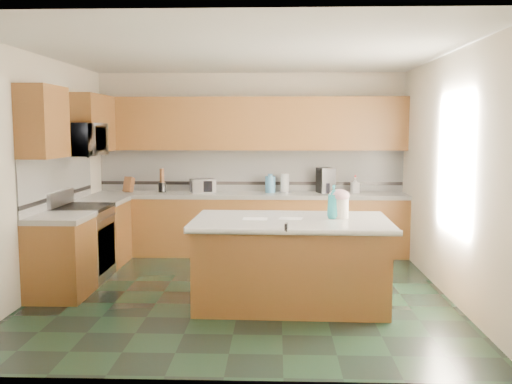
{
  "coord_description": "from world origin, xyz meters",
  "views": [
    {
      "loc": [
        0.39,
        -6.35,
        1.87
      ],
      "look_at": [
        0.15,
        0.35,
        1.12
      ],
      "focal_mm": 40.0,
      "sensor_mm": 36.0,
      "label": 1
    }
  ],
  "objects_px": {
    "island_base": "(291,264)",
    "treat_jar": "(339,208)",
    "toaster_oven": "(203,186)",
    "soap_bottle_island": "(334,202)",
    "coffee_maker": "(326,180)",
    "knife_block": "(129,185)",
    "island_top": "(291,222)"
  },
  "relations": [
    {
      "from": "island_base",
      "to": "knife_block",
      "type": "xyz_separation_m",
      "value": [
        -2.36,
        2.45,
        0.6
      ]
    },
    {
      "from": "island_base",
      "to": "coffee_maker",
      "type": "relative_size",
      "value": 5.26
    },
    {
      "from": "island_top",
      "to": "treat_jar",
      "type": "bearing_deg",
      "value": 9.99
    },
    {
      "from": "island_base",
      "to": "treat_jar",
      "type": "relative_size",
      "value": 9.42
    },
    {
      "from": "island_top",
      "to": "coffee_maker",
      "type": "height_order",
      "value": "coffee_maker"
    },
    {
      "from": "island_top",
      "to": "coffee_maker",
      "type": "bearing_deg",
      "value": 78.45
    },
    {
      "from": "soap_bottle_island",
      "to": "coffee_maker",
      "type": "distance_m",
      "value": 2.44
    },
    {
      "from": "coffee_maker",
      "to": "treat_jar",
      "type": "bearing_deg",
      "value": -110.34
    },
    {
      "from": "treat_jar",
      "to": "knife_block",
      "type": "bearing_deg",
      "value": 118.28
    },
    {
      "from": "soap_bottle_island",
      "to": "island_base",
      "type": "bearing_deg",
      "value": -160.23
    },
    {
      "from": "island_top",
      "to": "coffee_maker",
      "type": "relative_size",
      "value": 5.52
    },
    {
      "from": "island_base",
      "to": "coffee_maker",
      "type": "distance_m",
      "value": 2.64
    },
    {
      "from": "soap_bottle_island",
      "to": "coffee_maker",
      "type": "bearing_deg",
      "value": 101.84
    },
    {
      "from": "knife_block",
      "to": "toaster_oven",
      "type": "xyz_separation_m",
      "value": [
        1.11,
        0.0,
        -0.01
      ]
    },
    {
      "from": "treat_jar",
      "to": "coffee_maker",
      "type": "height_order",
      "value": "coffee_maker"
    },
    {
      "from": "island_base",
      "to": "soap_bottle_island",
      "type": "xyz_separation_m",
      "value": [
        0.45,
        0.04,
        0.67
      ]
    },
    {
      "from": "island_base",
      "to": "treat_jar",
      "type": "xyz_separation_m",
      "value": [
        0.51,
        0.08,
        0.59
      ]
    },
    {
      "from": "island_base",
      "to": "coffee_maker",
      "type": "xyz_separation_m",
      "value": [
        0.58,
        2.48,
        0.68
      ]
    },
    {
      "from": "island_base",
      "to": "treat_jar",
      "type": "distance_m",
      "value": 0.79
    },
    {
      "from": "island_top",
      "to": "knife_block",
      "type": "bearing_deg",
      "value": 135.49
    },
    {
      "from": "island_base",
      "to": "island_top",
      "type": "bearing_deg",
      "value": -88.46
    },
    {
      "from": "coffee_maker",
      "to": "island_base",
      "type": "bearing_deg",
      "value": -121.92
    },
    {
      "from": "island_base",
      "to": "knife_block",
      "type": "height_order",
      "value": "knife_block"
    },
    {
      "from": "knife_block",
      "to": "coffee_maker",
      "type": "bearing_deg",
      "value": 17.94
    },
    {
      "from": "island_top",
      "to": "treat_jar",
      "type": "distance_m",
      "value": 0.54
    },
    {
      "from": "island_base",
      "to": "toaster_oven",
      "type": "relative_size",
      "value": 5.61
    },
    {
      "from": "treat_jar",
      "to": "soap_bottle_island",
      "type": "xyz_separation_m",
      "value": [
        -0.06,
        -0.04,
        0.07
      ]
    },
    {
      "from": "coffee_maker",
      "to": "knife_block",
      "type": "bearing_deg",
      "value": 161.76
    },
    {
      "from": "island_base",
      "to": "island_top",
      "type": "height_order",
      "value": "island_top"
    },
    {
      "from": "island_base",
      "to": "knife_block",
      "type": "bearing_deg",
      "value": 135.49
    },
    {
      "from": "island_base",
      "to": "soap_bottle_island",
      "type": "relative_size",
      "value": 5.52
    },
    {
      "from": "coffee_maker",
      "to": "island_top",
      "type": "bearing_deg",
      "value": -121.92
    }
  ]
}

